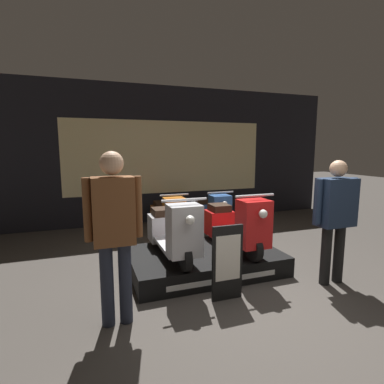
{
  "coord_description": "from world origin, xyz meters",
  "views": [
    {
      "loc": [
        -1.88,
        -2.76,
        1.78
      ],
      "look_at": [
        -0.12,
        2.16,
        1.0
      ],
      "focal_mm": 28.0,
      "sensor_mm": 36.0,
      "label": 1
    }
  ],
  "objects_px": {
    "scooter_display_left": "(173,231)",
    "person_right_browsing": "(335,211)",
    "scooter_display_right": "(235,225)",
    "price_sign_board": "(227,262)",
    "scooter_backrow_1": "(210,212)",
    "scooter_backrow_0": "(167,216)",
    "person_left_browsing": "(114,226)"
  },
  "relations": [
    {
      "from": "person_right_browsing",
      "to": "scooter_display_right",
      "type": "bearing_deg",
      "value": 135.15
    },
    {
      "from": "scooter_display_left",
      "to": "scooter_backrow_0",
      "type": "xyz_separation_m",
      "value": [
        0.48,
        2.08,
        -0.28
      ]
    },
    {
      "from": "scooter_display_right",
      "to": "person_right_browsing",
      "type": "height_order",
      "value": "person_right_browsing"
    },
    {
      "from": "scooter_display_right",
      "to": "person_right_browsing",
      "type": "bearing_deg",
      "value": -44.85
    },
    {
      "from": "person_left_browsing",
      "to": "scooter_display_left",
      "type": "bearing_deg",
      "value": 47.57
    },
    {
      "from": "scooter_backrow_0",
      "to": "price_sign_board",
      "type": "xyz_separation_m",
      "value": [
        -0.07,
        -2.96,
        0.09
      ]
    },
    {
      "from": "scooter_backrow_0",
      "to": "scooter_backrow_1",
      "type": "relative_size",
      "value": 1.0
    },
    {
      "from": "scooter_backrow_1",
      "to": "price_sign_board",
      "type": "xyz_separation_m",
      "value": [
        -1.04,
        -2.96,
        0.09
      ]
    },
    {
      "from": "scooter_display_left",
      "to": "person_left_browsing",
      "type": "distance_m",
      "value": 1.33
    },
    {
      "from": "scooter_display_left",
      "to": "person_left_browsing",
      "type": "xyz_separation_m",
      "value": [
        -0.86,
        -0.94,
        0.38
      ]
    },
    {
      "from": "scooter_display_left",
      "to": "person_right_browsing",
      "type": "bearing_deg",
      "value": -26.18
    },
    {
      "from": "scooter_display_right",
      "to": "scooter_backrow_1",
      "type": "bearing_deg",
      "value": 76.93
    },
    {
      "from": "price_sign_board",
      "to": "scooter_display_right",
      "type": "bearing_deg",
      "value": 57.58
    },
    {
      "from": "scooter_backrow_1",
      "to": "person_right_browsing",
      "type": "xyz_separation_m",
      "value": [
        0.46,
        -3.02,
        0.61
      ]
    },
    {
      "from": "scooter_backrow_1",
      "to": "scooter_backrow_0",
      "type": "bearing_deg",
      "value": 180.0
    },
    {
      "from": "scooter_backrow_0",
      "to": "person_left_browsing",
      "type": "xyz_separation_m",
      "value": [
        -1.34,
        -3.02,
        0.66
      ]
    },
    {
      "from": "person_left_browsing",
      "to": "person_right_browsing",
      "type": "height_order",
      "value": "person_left_browsing"
    },
    {
      "from": "price_sign_board",
      "to": "scooter_display_left",
      "type": "bearing_deg",
      "value": 115.19
    },
    {
      "from": "scooter_backrow_0",
      "to": "scooter_backrow_1",
      "type": "xyz_separation_m",
      "value": [
        0.97,
        0.0,
        0.0
      ]
    },
    {
      "from": "person_right_browsing",
      "to": "price_sign_board",
      "type": "bearing_deg",
      "value": 177.51
    },
    {
      "from": "scooter_backrow_0",
      "to": "person_left_browsing",
      "type": "bearing_deg",
      "value": -113.85
    },
    {
      "from": "scooter_display_left",
      "to": "scooter_backrow_1",
      "type": "bearing_deg",
      "value": 55.23
    },
    {
      "from": "scooter_display_left",
      "to": "scooter_backrow_1",
      "type": "height_order",
      "value": "scooter_display_left"
    },
    {
      "from": "scooter_display_left",
      "to": "scooter_display_right",
      "type": "bearing_deg",
      "value": 0.0
    },
    {
      "from": "scooter_display_right",
      "to": "person_left_browsing",
      "type": "xyz_separation_m",
      "value": [
        -1.82,
        -0.94,
        0.38
      ]
    },
    {
      "from": "price_sign_board",
      "to": "scooter_backrow_1",
      "type": "bearing_deg",
      "value": 70.66
    },
    {
      "from": "scooter_display_right",
      "to": "scooter_backrow_1",
      "type": "xyz_separation_m",
      "value": [
        0.48,
        2.08,
        -0.28
      ]
    },
    {
      "from": "scooter_backrow_1",
      "to": "person_left_browsing",
      "type": "height_order",
      "value": "person_left_browsing"
    },
    {
      "from": "scooter_display_right",
      "to": "scooter_backrow_0",
      "type": "relative_size",
      "value": 1.0
    },
    {
      "from": "scooter_display_right",
      "to": "scooter_backrow_0",
      "type": "xyz_separation_m",
      "value": [
        -0.48,
        2.08,
        -0.28
      ]
    },
    {
      "from": "scooter_backrow_0",
      "to": "person_left_browsing",
      "type": "relative_size",
      "value": 0.89
    },
    {
      "from": "person_left_browsing",
      "to": "price_sign_board",
      "type": "xyz_separation_m",
      "value": [
        1.27,
        0.07,
        -0.57
      ]
    }
  ]
}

